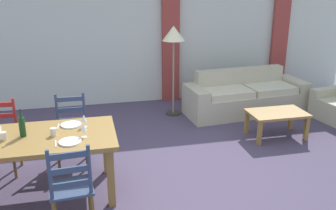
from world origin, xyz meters
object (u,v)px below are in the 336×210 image
Objects in this scene: dining_chair_far_left at (1,137)px; coffee_table at (277,116)px; coffee_cup_primary at (54,132)px; dining_chair_far_right at (72,130)px; standing_lamp at (174,39)px; wine_glass_far_right at (84,118)px; wine_bottle at (22,126)px; wine_glass_near_right at (83,128)px; dining_table at (30,144)px; coffee_cup_secondary at (4,136)px; couch at (244,97)px; dining_chair_near_right at (71,187)px.

dining_chair_far_left is 4.04m from coffee_table.
coffee_cup_primary is at bearing -45.70° from dining_chair_far_left.
standing_lamp is at bearing 41.23° from dining_chair_far_right.
standing_lamp is (1.62, 2.19, 0.55)m from wine_glass_far_right.
coffee_table is at bearing 3.17° from dining_chair_far_right.
wine_glass_near_right is at bearing -15.50° from wine_bottle.
wine_glass_near_right is 0.10× the size of standing_lamp.
standing_lamp is at bearing 56.88° from wine_glass_near_right.
wine_glass_near_right reaches higher than dining_table.
standing_lamp is at bearing 133.99° from coffee_table.
dining_chair_far_left is 1.09m from coffee_cup_primary.
wine_glass_far_right is 0.10× the size of standing_lamp.
dining_chair_far_right is 10.67× the size of coffee_cup_secondary.
wine_glass_far_right is (0.61, 0.16, 0.20)m from dining_table.
couch is 1.22m from coffee_table.
dining_chair_far_right is 1.01m from wine_glass_near_right.
coffee_cup_primary is at bearing -10.31° from wine_bottle.
dining_chair_near_right is 1.04m from coffee_cup_secondary.
couch is (3.12, 2.88, -0.19)m from dining_chair_near_right.
coffee_cup_secondary is 0.10× the size of coffee_table.
couch is 2.60× the size of coffee_table.
coffee_table is 2.21m from standing_lamp.
dining_chair_far_left is 10.67× the size of coffee_cup_primary.
dining_chair_near_right is at bearing -45.07° from coffee_cup_secondary.
dining_chair_far_left is 1.27m from wine_glass_far_right.
coffee_cup_primary reaches higher than coffee_table.
dining_chair_far_right is at bearing -176.83° from coffee_table.
wine_glass_far_right reaches higher than coffee_cup_primary.
dining_chair_near_right is at bearing -137.28° from couch.
coffee_cup_secondary is 3.48m from standing_lamp.
wine_glass_far_right is (0.18, -0.62, 0.38)m from dining_chair_far_right.
dining_chair_far_right is 10.67× the size of coffee_cup_primary.
coffee_cup_primary is 0.52m from coffee_cup_secondary.
dining_chair_far_left is 0.88m from wine_bottle.
dining_table reaches higher than coffee_table.
wine_glass_near_right is (0.66, -0.18, -0.01)m from wine_bottle.
dining_chair_far_right is at bearing 56.45° from wine_bottle.
dining_table is 0.65m from wine_glass_near_right.
wine_glass_far_right reaches higher than coffee_cup_secondary.
wine_glass_far_right is 0.39m from coffee_cup_primary.
couch is (4.03, 1.44, -0.19)m from dining_chair_far_left.
dining_chair_far_left is 0.59× the size of standing_lamp.
standing_lamp is at bearing 46.59° from dining_table.
dining_table is at bearing -34.02° from wine_bottle.
couch is at bearing -7.83° from standing_lamp.
wine_glass_near_right is (0.15, 0.57, 0.38)m from dining_chair_near_right.
wine_glass_near_right is at bearing -91.59° from wine_glass_far_right.
dining_chair_near_right reaches higher than couch.
dining_chair_far_left reaches higher than dining_table.
dining_chair_far_right is at bearing -138.77° from standing_lamp.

